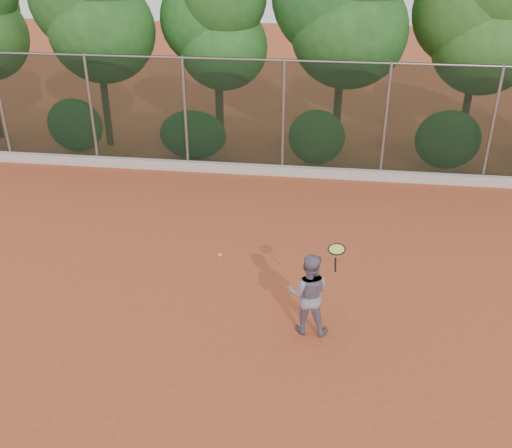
# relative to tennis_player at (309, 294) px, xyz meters

# --- Properties ---
(ground) EXTENTS (80.00, 80.00, 0.00)m
(ground) POSITION_rel_tennis_player_xyz_m (-1.22, 0.80, -0.81)
(ground) COLOR #AC4A28
(ground) RESTS_ON ground
(concrete_curb) EXTENTS (24.00, 0.20, 0.30)m
(concrete_curb) POSITION_rel_tennis_player_xyz_m (-1.22, 7.62, -0.66)
(concrete_curb) COLOR #BCB7AE
(concrete_curb) RESTS_ON ground
(tennis_player) EXTENTS (0.82, 0.65, 1.63)m
(tennis_player) POSITION_rel_tennis_player_xyz_m (0.00, 0.00, 0.00)
(tennis_player) COLOR slate
(tennis_player) RESTS_ON ground
(chainlink_fence) EXTENTS (24.09, 0.09, 3.50)m
(chainlink_fence) POSITION_rel_tennis_player_xyz_m (-1.22, 7.80, 1.05)
(chainlink_fence) COLOR black
(chainlink_fence) RESTS_ON ground
(foliage_backdrop) EXTENTS (23.70, 3.63, 7.55)m
(foliage_backdrop) POSITION_rel_tennis_player_xyz_m (-1.77, 9.78, 3.59)
(foliage_backdrop) COLOR #3E2818
(foliage_backdrop) RESTS_ON ground
(tennis_racket) EXTENTS (0.38, 0.38, 0.56)m
(tennis_racket) POSITION_rel_tennis_player_xyz_m (0.45, -0.08, 0.98)
(tennis_racket) COLOR black
(tennis_racket) RESTS_ON ground
(tennis_ball_in_flight) EXTENTS (0.06, 0.06, 0.06)m
(tennis_ball_in_flight) POSITION_rel_tennis_player_xyz_m (-1.52, -0.51, 1.00)
(tennis_ball_in_flight) COLOR #BED12F
(tennis_ball_in_flight) RESTS_ON ground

